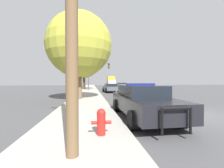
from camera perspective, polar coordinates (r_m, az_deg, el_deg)
ground_plane at (r=8.30m, az=27.62°, el=-10.25°), size 110.00×110.00×0.00m
sidewalk_left at (r=6.80m, az=-10.95°, el=-12.09°), size 3.00×110.00×0.13m
police_car at (r=6.78m, az=11.38°, el=-6.19°), size 2.07×5.12×1.52m
fire_hydrant at (r=4.25m, az=-4.13°, el=-13.86°), size 0.56×0.25×0.73m
traffic_light at (r=25.05m, az=-5.56°, el=5.25°), size 3.63×0.35×4.67m
car_background_midblock at (r=21.90m, az=-0.51°, el=-1.36°), size 2.19×4.40×1.26m
car_background_oncoming at (r=32.49m, az=3.80°, el=-0.54°), size 2.06×3.95×1.29m
box_truck at (r=50.89m, az=-0.43°, el=1.19°), size 2.81×8.02×3.27m
tree_sidewalk_mid at (r=28.84m, az=-10.61°, el=7.86°), size 5.64×5.64×7.74m
tree_sidewalk_near at (r=13.18m, az=-12.34°, el=14.34°), size 5.42×5.42×7.23m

